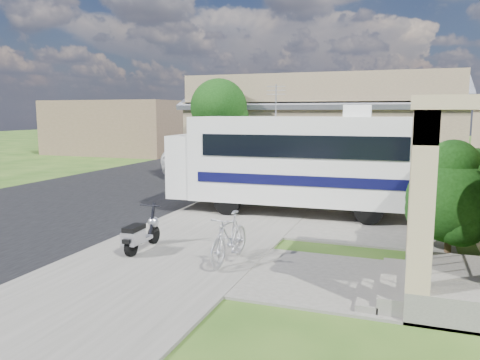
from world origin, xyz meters
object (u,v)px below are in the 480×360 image
(motorhome, at_px, (297,160))
(pickup_truck, at_px, (208,155))
(scooter, at_px, (140,234))
(van, at_px, (239,148))
(garden_hose, at_px, (396,276))
(shrub, at_px, (454,196))
(bicycle, at_px, (229,240))

(motorhome, height_order, pickup_truck, motorhome)
(scooter, height_order, van, van)
(motorhome, distance_m, van, 16.62)
(scooter, distance_m, garden_hose, 5.50)
(shrub, distance_m, bicycle, 5.09)
(garden_hose, bearing_deg, scooter, -178.90)
(van, xyz_separation_m, garden_hose, (10.48, -20.16, -0.71))
(bicycle, bearing_deg, shrub, 32.08)
(motorhome, xyz_separation_m, bicycle, (-0.17, -5.42, -1.18))
(scooter, relative_size, pickup_truck, 0.23)
(garden_hose, bearing_deg, motorhome, 120.84)
(bicycle, height_order, van, van)
(shrub, height_order, scooter, shrub)
(motorhome, relative_size, bicycle, 4.54)
(motorhome, bearing_deg, garden_hose, -61.72)
(shrub, bearing_deg, bicycle, -151.60)
(shrub, height_order, van, shrub)
(pickup_truck, distance_m, garden_hose, 17.29)
(shrub, height_order, bicycle, shrub)
(bicycle, bearing_deg, van, 113.09)
(shrub, height_order, garden_hose, shrub)
(shrub, relative_size, van, 0.46)
(van, bearing_deg, scooter, -81.33)
(motorhome, distance_m, scooter, 5.99)
(garden_hose, bearing_deg, bicycle, -177.36)
(motorhome, bearing_deg, pickup_truck, 125.61)
(pickup_truck, relative_size, garden_hose, 15.10)
(shrub, xyz_separation_m, van, (-11.57, 17.93, -0.51))
(van, bearing_deg, bicycle, -75.76)
(motorhome, xyz_separation_m, shrub, (4.24, -3.03, -0.38))
(shrub, distance_m, pickup_truck, 16.24)
(pickup_truck, bearing_deg, motorhome, 122.79)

